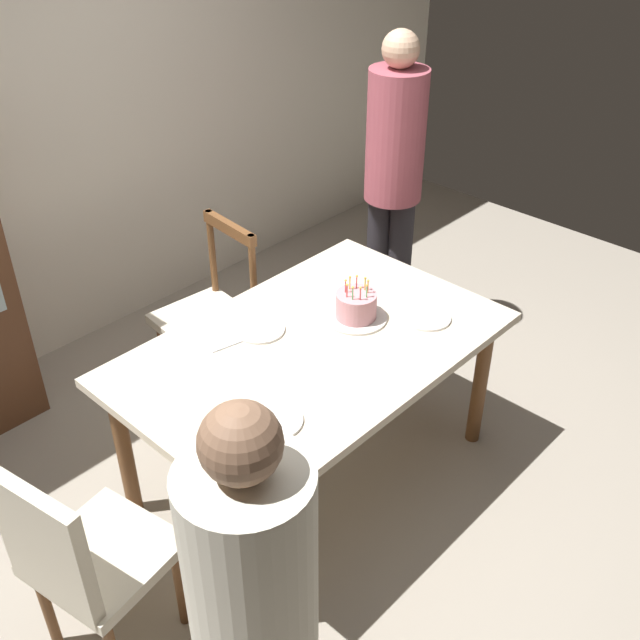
% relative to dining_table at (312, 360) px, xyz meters
% --- Properties ---
extents(ground, '(6.40, 6.40, 0.00)m').
position_rel_dining_table_xyz_m(ground, '(0.00, 0.00, -0.67)').
color(ground, '#9E9384').
extents(back_wall, '(6.40, 0.10, 2.60)m').
position_rel_dining_table_xyz_m(back_wall, '(0.00, 1.85, 0.63)').
color(back_wall, silver).
rests_on(back_wall, ground).
extents(dining_table, '(1.65, 1.05, 0.76)m').
position_rel_dining_table_xyz_m(dining_table, '(0.00, 0.00, 0.00)').
color(dining_table, beige).
rests_on(dining_table, ground).
extents(birthday_cake, '(0.28, 0.28, 0.20)m').
position_rel_dining_table_xyz_m(birthday_cake, '(0.28, -0.01, 0.14)').
color(birthday_cake, silver).
rests_on(birthday_cake, dining_table).
extents(plate_near_celebrant, '(0.22, 0.22, 0.01)m').
position_rel_dining_table_xyz_m(plate_near_celebrant, '(-0.45, -0.24, 0.09)').
color(plate_near_celebrant, white).
rests_on(plate_near_celebrant, dining_table).
extents(plate_far_side, '(0.22, 0.22, 0.01)m').
position_rel_dining_table_xyz_m(plate_far_side, '(-0.08, 0.24, 0.09)').
color(plate_far_side, white).
rests_on(plate_far_side, dining_table).
extents(plate_near_guest, '(0.22, 0.22, 0.01)m').
position_rel_dining_table_xyz_m(plate_near_guest, '(0.50, -0.24, 0.09)').
color(plate_near_guest, white).
rests_on(plate_near_guest, dining_table).
extents(fork_near_celebrant, '(0.18, 0.05, 0.01)m').
position_rel_dining_table_xyz_m(fork_near_celebrant, '(-0.61, -0.22, 0.09)').
color(fork_near_celebrant, silver).
rests_on(fork_near_celebrant, dining_table).
extents(fork_far_side, '(0.18, 0.05, 0.01)m').
position_rel_dining_table_xyz_m(fork_far_side, '(-0.24, 0.25, 0.09)').
color(fork_far_side, silver).
rests_on(fork_far_side, dining_table).
extents(chair_spindle_back, '(0.48, 0.48, 0.95)m').
position_rel_dining_table_xyz_m(chair_spindle_back, '(0.10, 0.84, -0.21)').
color(chair_spindle_back, beige).
rests_on(chair_spindle_back, ground).
extents(chair_upholstered, '(0.51, 0.51, 0.95)m').
position_rel_dining_table_xyz_m(chair_upholstered, '(-1.21, -0.07, -0.14)').
color(chair_upholstered, beige).
rests_on(chair_upholstered, ground).
extents(person_celebrant, '(0.32, 0.32, 1.65)m').
position_rel_dining_table_xyz_m(person_celebrant, '(-1.15, -0.90, 0.27)').
color(person_celebrant, '#262328').
rests_on(person_celebrant, ground).
extents(person_guest, '(0.32, 0.32, 1.76)m').
position_rel_dining_table_xyz_m(person_guest, '(1.23, 0.55, 0.34)').
color(person_guest, '#262328').
rests_on(person_guest, ground).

